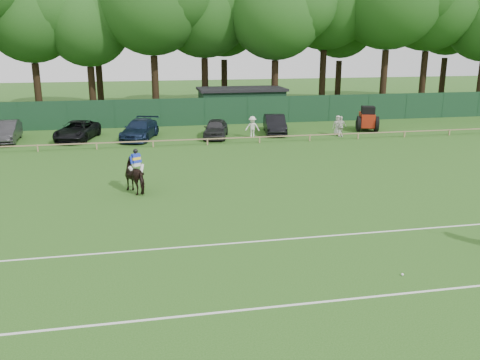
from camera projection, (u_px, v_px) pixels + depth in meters
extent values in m
plane|color=#1E4C14|center=(242.00, 233.00, 20.71)|extent=(160.00, 160.00, 0.00)
imported|color=black|center=(137.00, 176.00, 26.06)|extent=(1.83, 2.24, 1.73)
imported|color=#2E2E30|center=(6.00, 132.00, 38.78)|extent=(2.00, 4.97, 1.61)
imported|color=black|center=(77.00, 131.00, 39.66)|extent=(3.59, 5.64, 1.45)
imported|color=#111E37|center=(140.00, 130.00, 39.91)|extent=(3.53, 5.63, 1.52)
imported|color=#2C2C2F|center=(216.00, 128.00, 40.49)|extent=(2.75, 4.65, 1.48)
imported|color=black|center=(275.00, 124.00, 42.37)|extent=(2.35, 4.86, 1.54)
imported|color=silver|center=(252.00, 127.00, 40.45)|extent=(1.25, 0.95, 1.71)
imported|color=silver|center=(340.00, 126.00, 40.90)|extent=(1.00, 0.46, 1.66)
imported|color=beige|center=(338.00, 125.00, 41.53)|extent=(0.93, 0.78, 1.62)
cube|color=silver|center=(136.00, 164.00, 25.90)|extent=(0.44, 0.40, 0.18)
cube|color=#1A2FBC|center=(136.00, 158.00, 25.82)|extent=(0.50, 0.46, 0.51)
cube|color=yellow|center=(136.00, 159.00, 25.82)|extent=(0.52, 0.46, 0.18)
sphere|color=black|center=(135.00, 151.00, 25.72)|extent=(0.25, 0.25, 0.25)
cylinder|color=silver|center=(141.00, 169.00, 26.11)|extent=(0.36, 0.47, 0.59)
cylinder|color=silver|center=(133.00, 171.00, 25.78)|extent=(0.49, 0.25, 0.59)
sphere|color=silver|center=(402.00, 274.00, 16.96)|extent=(0.09, 0.09, 0.09)
cube|color=silver|center=(283.00, 306.00, 15.04)|extent=(60.00, 0.10, 0.01)
cube|color=silver|center=(247.00, 242.00, 19.76)|extent=(60.00, 0.10, 0.01)
cube|color=#997F5B|center=(194.00, 139.00, 37.59)|extent=(62.00, 0.08, 0.08)
cube|color=#14351E|center=(183.00, 112.00, 45.88)|extent=(92.00, 0.04, 2.50)
cube|color=#14331E|center=(241.00, 105.00, 49.80)|extent=(8.00, 4.00, 2.80)
cube|color=black|center=(241.00, 89.00, 49.40)|extent=(8.40, 4.40, 0.24)
cube|color=maroon|center=(367.00, 120.00, 43.65)|extent=(1.73, 2.36, 1.15)
cube|color=black|center=(368.00, 111.00, 43.10)|extent=(1.35, 1.41, 0.79)
cylinder|color=black|center=(359.00, 124.00, 43.21)|extent=(0.65, 1.34, 1.32)
cylinder|color=black|center=(377.00, 124.00, 43.05)|extent=(0.65, 1.34, 1.32)
cylinder|color=black|center=(357.00, 125.00, 44.72)|extent=(0.46, 0.75, 0.71)
cylinder|color=black|center=(373.00, 125.00, 44.58)|extent=(0.46, 0.75, 0.71)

